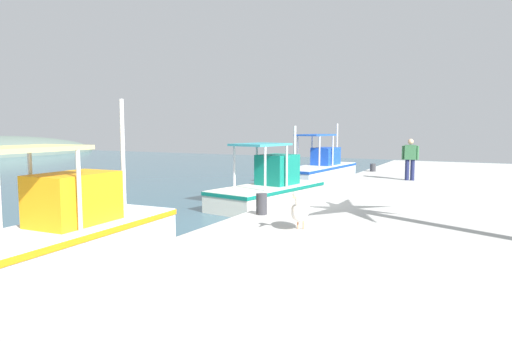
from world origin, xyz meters
name	(u,v)px	position (x,y,z in m)	size (l,w,h in m)	color
quay_pier	(475,234)	(0.00, -5.00, 0.40)	(36.00, 10.00, 0.80)	#B2B2AD
fishing_boat_second	(49,242)	(-5.78, 2.21, 0.68)	(6.02, 2.20, 3.51)	white
fishing_boat_third	(269,189)	(3.25, 1.89, 0.61)	(5.22, 2.78, 2.94)	silver
fishing_boat_fourth	(320,171)	(10.21, 2.32, 0.67)	(6.29, 2.20, 3.11)	white
pelican	(300,210)	(-3.08, -1.85, 1.20)	(0.96, 0.41, 0.82)	tan
fisherman_standing	(410,157)	(6.82, -2.55, 1.71)	(0.31, 0.63, 1.64)	#1E234C
mooring_bollard_third	(262,204)	(-2.03, -0.45, 1.05)	(0.26, 0.26, 0.50)	#333338
mooring_bollard_fourth	(373,168)	(9.78, -0.45, 0.98)	(0.27, 0.27, 0.37)	#333338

